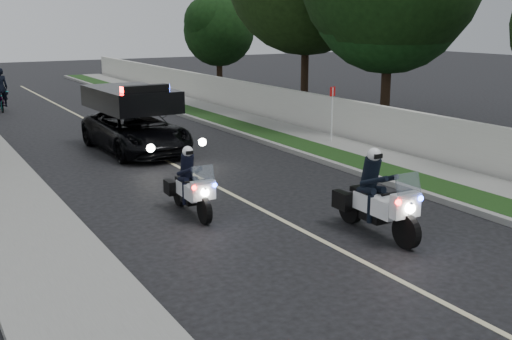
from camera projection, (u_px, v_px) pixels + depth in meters
The scene contains 17 objects.
ground at pixel (345, 252), 11.86m from camera, with size 120.00×120.00×0.00m, color black.
curb_right at pixel (263, 141), 22.25m from camera, with size 0.20×60.00×0.15m, color gray.
grass_verge at pixel (280, 139), 22.59m from camera, with size 1.20×60.00×0.16m, color #193814.
sidewalk_right at pixel (309, 136), 23.22m from camera, with size 1.40×60.00×0.16m, color gray.
property_wall at pixel (331, 116), 23.54m from camera, with size 0.22×60.00×1.50m, color beige.
curb_left at pixel (25, 168), 18.27m from camera, with size 0.20×60.00×0.15m, color gray.
lane_marking at pixel (156, 155), 20.28m from camera, with size 0.12×50.00×0.01m, color #BFB78C.
police_moto_left at pixel (191, 214), 14.21m from camera, with size 0.65×1.86×1.58m, color silver, non-canonical shape.
police_moto_right at pixel (375, 234), 12.85m from camera, with size 0.75×2.15×1.83m, color white, non-canonical shape.
police_suv at pixel (137, 152), 20.89m from camera, with size 2.38×5.14×2.50m, color black.
bicycle at pixel (3, 111), 30.15m from camera, with size 0.67×1.93×1.01m, color black.
cyclist at pixel (3, 111), 30.15m from camera, with size 0.68×0.45×1.89m, color black.
sign_post at pixel (331, 145), 21.92m from camera, with size 0.34×0.34×2.14m, color #A0100B, non-canonical shape.
tree_right_b at pixel (383, 129), 25.20m from camera, with size 6.21×6.21×10.36m, color #174316, non-canonical shape.
tree_right_c at pixel (384, 129), 25.11m from camera, with size 7.07×7.07×11.78m, color #163510, non-canonical shape.
tree_right_d at pixel (304, 112), 29.86m from camera, with size 7.48×7.48×12.47m, color #1F3C14, non-canonical shape.
tree_right_e at pixel (220, 91), 38.24m from camera, with size 4.30×4.30×7.16m, color black, non-canonical shape.
Camera 1 is at (-7.05, -8.80, 4.36)m, focal length 43.32 mm.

